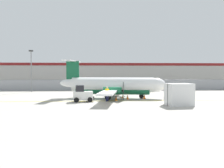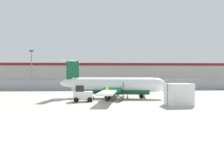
# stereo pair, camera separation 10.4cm
# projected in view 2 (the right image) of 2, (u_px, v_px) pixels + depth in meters

# --- Properties ---
(ground_plane) EXTENTS (140.00, 140.00, 0.01)m
(ground_plane) POSITION_uv_depth(u_px,v_px,m) (106.00, 101.00, 25.48)
(ground_plane) COLOR #ADA89E
(perimeter_fence) EXTENTS (98.00, 0.10, 2.10)m
(perimeter_fence) POSITION_uv_depth(u_px,v_px,m) (103.00, 85.00, 41.39)
(perimeter_fence) COLOR gray
(perimeter_fence) RESTS_ON ground
(parking_lot_strip) EXTENTS (98.00, 17.00, 0.12)m
(parking_lot_strip) POSITION_uv_depth(u_px,v_px,m) (103.00, 87.00, 52.91)
(parking_lot_strip) COLOR #38383A
(parking_lot_strip) RESTS_ON ground
(background_building) EXTENTS (91.00, 8.10, 6.50)m
(background_building) POSITION_uv_depth(u_px,v_px,m) (102.00, 73.00, 71.20)
(background_building) COLOR beige
(background_building) RESTS_ON ground
(commuter_airplane) EXTENTS (13.89, 16.04, 4.92)m
(commuter_airplane) POSITION_uv_depth(u_px,v_px,m) (114.00, 86.00, 28.31)
(commuter_airplane) COLOR white
(commuter_airplane) RESTS_ON ground
(baggage_tug) EXTENTS (2.45, 1.64, 1.88)m
(baggage_tug) POSITION_uv_depth(u_px,v_px,m) (82.00, 94.00, 24.79)
(baggage_tug) COLOR silver
(baggage_tug) RESTS_ON ground
(ground_crew_worker) EXTENTS (0.49, 0.48, 1.70)m
(ground_crew_worker) POSITION_uv_depth(u_px,v_px,m) (107.00, 93.00, 25.14)
(ground_crew_worker) COLOR #191E4C
(ground_crew_worker) RESTS_ON ground
(cargo_container) EXTENTS (2.59, 2.23, 2.20)m
(cargo_container) POSITION_uv_depth(u_px,v_px,m) (179.00, 94.00, 21.95)
(cargo_container) COLOR silver
(cargo_container) RESTS_ON ground
(traffic_cone_near_left) EXTENTS (0.36, 0.36, 0.64)m
(traffic_cone_near_left) POSITION_uv_depth(u_px,v_px,m) (144.00, 96.00, 27.63)
(traffic_cone_near_left) COLOR orange
(traffic_cone_near_left) RESTS_ON ground
(traffic_cone_near_right) EXTENTS (0.36, 0.36, 0.64)m
(traffic_cone_near_right) POSITION_uv_depth(u_px,v_px,m) (128.00, 97.00, 27.20)
(traffic_cone_near_right) COLOR orange
(traffic_cone_near_right) RESTS_ON ground
(traffic_cone_far_left) EXTENTS (0.36, 0.36, 0.64)m
(traffic_cone_far_left) POSITION_uv_depth(u_px,v_px,m) (123.00, 96.00, 28.50)
(traffic_cone_far_left) COLOR orange
(traffic_cone_far_left) RESTS_ON ground
(traffic_cone_far_right) EXTENTS (0.36, 0.36, 0.64)m
(traffic_cone_far_right) POSITION_uv_depth(u_px,v_px,m) (116.00, 98.00, 25.82)
(traffic_cone_far_right) COLOR orange
(traffic_cone_far_right) RESTS_ON ground
(parked_car_0) EXTENTS (4.33, 2.29, 1.58)m
(parked_car_0) POSITION_uv_depth(u_px,v_px,m) (44.00, 83.00, 51.24)
(parked_car_0) COLOR navy
(parked_car_0) RESTS_ON parking_lot_strip
(parked_car_1) EXTENTS (4.31, 2.24, 1.58)m
(parked_car_1) POSITION_uv_depth(u_px,v_px,m) (67.00, 83.00, 52.07)
(parked_car_1) COLOR red
(parked_car_1) RESTS_ON parking_lot_strip
(parked_car_2) EXTENTS (4.38, 2.42, 1.58)m
(parked_car_2) POSITION_uv_depth(u_px,v_px,m) (85.00, 84.00, 50.73)
(parked_car_2) COLOR silver
(parked_car_2) RESTS_ON parking_lot_strip
(parked_car_3) EXTENTS (4.25, 2.11, 1.58)m
(parked_car_3) POSITION_uv_depth(u_px,v_px,m) (102.00, 82.00, 58.43)
(parked_car_3) COLOR gray
(parked_car_3) RESTS_ON parking_lot_strip
(parked_car_4) EXTENTS (4.29, 2.19, 1.58)m
(parked_car_4) POSITION_uv_depth(u_px,v_px,m) (122.00, 82.00, 58.78)
(parked_car_4) COLOR black
(parked_car_4) RESTS_ON parking_lot_strip
(parked_car_5) EXTENTS (4.30, 2.21, 1.58)m
(parked_car_5) POSITION_uv_depth(u_px,v_px,m) (141.00, 83.00, 53.51)
(parked_car_5) COLOR gray
(parked_car_5) RESTS_ON parking_lot_strip
(parked_car_6) EXTENTS (4.21, 2.02, 1.58)m
(parked_car_6) POSITION_uv_depth(u_px,v_px,m) (162.00, 84.00, 50.57)
(parked_car_6) COLOR #19662D
(parked_car_6) RESTS_ON parking_lot_strip
(apron_light_pole) EXTENTS (0.70, 0.30, 7.27)m
(apron_light_pole) POSITION_uv_depth(u_px,v_px,m) (32.00, 67.00, 37.94)
(apron_light_pole) COLOR slate
(apron_light_pole) RESTS_ON ground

